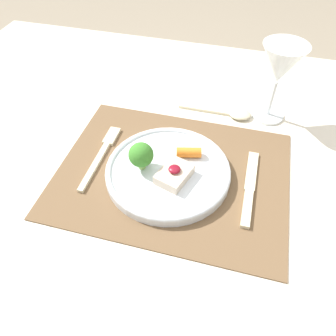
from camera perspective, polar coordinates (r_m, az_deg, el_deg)
The scene contains 8 objects.
ground_plane at distance 1.29m, azimuth 0.43°, elevation -22.83°, with size 8.00×8.00×0.00m, color gray.
dining_table at distance 0.72m, azimuth 0.71°, elevation -5.10°, with size 1.43×1.11×0.72m.
placemat at distance 0.66m, azimuth 0.77°, elevation -0.91°, with size 0.46×0.35×0.00m, color brown.
dinner_plate at distance 0.64m, azimuth -0.19°, elevation -0.34°, with size 0.25×0.25×0.08m.
fork at distance 0.71m, azimuth -11.36°, elevation 2.69°, with size 0.02×0.19×0.01m.
knife at distance 0.64m, azimuth 13.93°, elevation -4.04°, with size 0.02×0.19×0.01m.
spoon at distance 0.81m, azimuth 11.20°, elevation 9.35°, with size 0.18×0.04×0.02m.
wine_glass_near at distance 0.76m, azimuth 19.04°, elevation 16.30°, with size 0.10×0.10×0.18m.
Camera 1 is at (0.10, -0.43, 1.21)m, focal length 35.00 mm.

